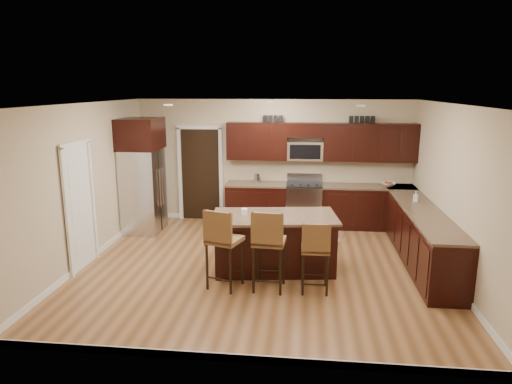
# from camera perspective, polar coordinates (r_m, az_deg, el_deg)

# --- Properties ---
(floor) EXTENTS (6.00, 6.00, 0.00)m
(floor) POSITION_cam_1_polar(r_m,az_deg,el_deg) (7.77, 0.71, -9.35)
(floor) COLOR #906039
(floor) RESTS_ON ground
(ceiling) EXTENTS (6.00, 6.00, 0.00)m
(ceiling) POSITION_cam_1_polar(r_m,az_deg,el_deg) (7.19, 0.78, 10.96)
(ceiling) COLOR silver
(ceiling) RESTS_ON wall_back
(wall_back) EXTENTS (6.00, 0.00, 6.00)m
(wall_back) POSITION_cam_1_polar(r_m,az_deg,el_deg) (10.06, 2.24, 3.81)
(wall_back) COLOR #C0AD8A
(wall_back) RESTS_ON floor
(wall_left) EXTENTS (0.00, 5.50, 5.50)m
(wall_left) POSITION_cam_1_polar(r_m,az_deg,el_deg) (8.21, -20.60, 0.88)
(wall_left) COLOR #C0AD8A
(wall_left) RESTS_ON floor
(wall_right) EXTENTS (0.00, 5.50, 5.50)m
(wall_right) POSITION_cam_1_polar(r_m,az_deg,el_deg) (7.69, 23.59, -0.15)
(wall_right) COLOR #C0AD8A
(wall_right) RESTS_ON floor
(base_cabinets) EXTENTS (4.02, 3.96, 0.92)m
(base_cabinets) POSITION_cam_1_polar(r_m,az_deg,el_deg) (9.04, 13.73, -3.40)
(base_cabinets) COLOR black
(base_cabinets) RESTS_ON floor
(upper_cabinets) EXTENTS (4.00, 0.33, 0.80)m
(upper_cabinets) POSITION_cam_1_polar(r_m,az_deg,el_deg) (9.81, 8.33, 6.34)
(upper_cabinets) COLOR black
(upper_cabinets) RESTS_ON wall_back
(range) EXTENTS (0.76, 0.64, 1.11)m
(range) POSITION_cam_1_polar(r_m,az_deg,el_deg) (9.92, 6.00, -1.56)
(range) COLOR silver
(range) RESTS_ON floor
(microwave) EXTENTS (0.76, 0.31, 0.40)m
(microwave) POSITION_cam_1_polar(r_m,az_deg,el_deg) (9.85, 6.16, 5.14)
(microwave) COLOR silver
(microwave) RESTS_ON upper_cabinets
(doorway) EXTENTS (0.85, 0.03, 2.06)m
(doorway) POSITION_cam_1_polar(r_m,az_deg,el_deg) (10.34, -6.94, 2.18)
(doorway) COLOR black
(doorway) RESTS_ON floor
(pantry_door) EXTENTS (0.03, 0.80, 2.04)m
(pantry_door) POSITION_cam_1_polar(r_m,az_deg,el_deg) (8.01, -21.23, -1.88)
(pantry_door) COLOR white
(pantry_door) RESTS_ON floor
(letter_decor) EXTENTS (2.20, 0.03, 0.15)m
(letter_decor) POSITION_cam_1_polar(r_m,az_deg,el_deg) (9.77, 7.56, 9.01)
(letter_decor) COLOR black
(letter_decor) RESTS_ON upper_cabinets
(island) EXTENTS (2.12, 1.30, 0.92)m
(island) POSITION_cam_1_polar(r_m,az_deg,el_deg) (7.57, 2.32, -6.51)
(island) COLOR black
(island) RESTS_ON floor
(stool_left) EXTENTS (0.58, 0.58, 1.23)m
(stool_left) POSITION_cam_1_polar(r_m,az_deg,el_deg) (6.74, -4.24, -5.98)
(stool_left) COLOR brown
(stool_left) RESTS_ON floor
(stool_mid) EXTENTS (0.49, 0.49, 1.23)m
(stool_mid) POSITION_cam_1_polar(r_m,az_deg,el_deg) (6.65, 1.56, -6.19)
(stool_mid) COLOR brown
(stool_mid) RESTS_ON floor
(stool_right) EXTENTS (0.41, 0.41, 1.08)m
(stool_right) POSITION_cam_1_polar(r_m,az_deg,el_deg) (6.68, 7.45, -7.08)
(stool_right) COLOR brown
(stool_right) RESTS_ON floor
(refrigerator) EXTENTS (0.79, 0.92, 2.35)m
(refrigerator) POSITION_cam_1_polar(r_m,az_deg,el_deg) (9.61, -14.01, 2.14)
(refrigerator) COLOR silver
(refrigerator) RESTS_ON floor
(floor_mat) EXTENTS (1.04, 0.82, 0.01)m
(floor_mat) POSITION_cam_1_polar(r_m,az_deg,el_deg) (9.32, 7.88, -5.58)
(floor_mat) COLOR brown
(floor_mat) RESTS_ON floor
(fruit_bowl) EXTENTS (0.36, 0.36, 0.08)m
(fruit_bowl) POSITION_cam_1_polar(r_m,az_deg,el_deg) (9.97, 16.18, 0.92)
(fruit_bowl) COLOR silver
(fruit_bowl) RESTS_ON base_cabinets
(soap_bottle) EXTENTS (0.10, 0.10, 0.18)m
(soap_bottle) POSITION_cam_1_polar(r_m,az_deg,el_deg) (8.78, 19.32, -0.53)
(soap_bottle) COLOR #B2B2B2
(soap_bottle) RESTS_ON base_cabinets
(canister_tall) EXTENTS (0.12, 0.12, 0.21)m
(canister_tall) POSITION_cam_1_polar(r_m,az_deg,el_deg) (9.85, 0.12, 1.70)
(canister_tall) COLOR silver
(canister_tall) RESTS_ON base_cabinets
(canister_short) EXTENTS (0.11, 0.11, 0.14)m
(canister_short) POSITION_cam_1_polar(r_m,az_deg,el_deg) (9.86, 0.27, 1.50)
(canister_short) COLOR silver
(canister_short) RESTS_ON base_cabinets
(island_jar) EXTENTS (0.10, 0.10, 0.10)m
(island_jar) POSITION_cam_1_polar(r_m,az_deg,el_deg) (7.45, -1.48, -2.46)
(island_jar) COLOR white
(island_jar) RESTS_ON island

